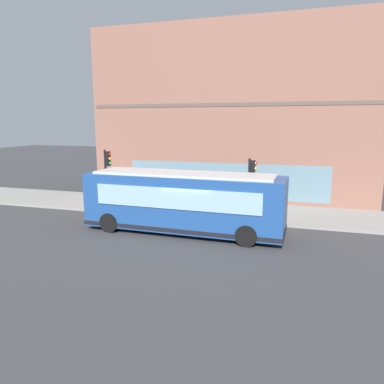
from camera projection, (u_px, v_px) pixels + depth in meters
name	position (u px, v px, depth m)	size (l,w,h in m)	color
ground	(193.00, 234.00, 18.06)	(120.00, 120.00, 0.00)	#38383A
sidewalk_curb	(216.00, 210.00, 22.77)	(4.85, 40.00, 0.15)	gray
building_corner	(237.00, 116.00, 28.39)	(9.55, 19.76, 12.14)	#8C5B4C
city_bus_nearside	(183.00, 202.00, 18.11)	(2.82, 10.11, 3.07)	#1E478C
traffic_light_near_corner	(252.00, 178.00, 19.68)	(0.32, 0.49, 3.44)	black
traffic_light_down_block	(107.00, 168.00, 22.43)	(0.32, 0.49, 3.71)	black
fire_hydrant	(276.00, 202.00, 22.98)	(0.35, 0.35, 0.74)	gold
pedestrian_by_light_pole	(208.00, 200.00, 20.97)	(0.32, 0.32, 1.61)	#B23338
pedestrian_near_building_entrance	(220.00, 194.00, 23.02)	(0.32, 0.32, 1.54)	#B23338
newspaper_vending_box	(224.00, 197.00, 24.11)	(0.44, 0.43, 0.90)	#197233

